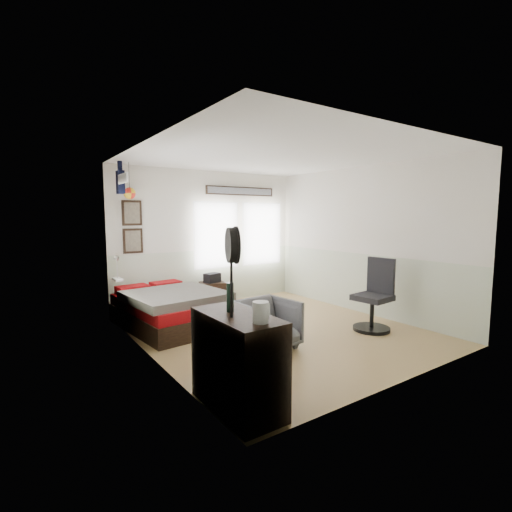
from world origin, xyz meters
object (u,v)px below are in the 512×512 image
object	(u,v)px
bed	(170,309)
dresser	(238,362)
armchair	(267,324)
task_chair	(375,301)
nightstand	(212,294)

from	to	relation	value
bed	dresser	distance (m)	2.86
dresser	armchair	xyz separation A→B (m)	(1.16, 1.12, -0.12)
task_chair	armchair	bearing A→B (deg)	165.40
bed	armchair	world-z (taller)	armchair
dresser	task_chair	bearing A→B (deg)	15.29
nightstand	task_chair	size ratio (longest dim) A/B	0.41
armchair	task_chair	xyz separation A→B (m)	(1.88, -0.29, 0.13)
bed	dresser	world-z (taller)	dresser
bed	armchair	size ratio (longest dim) A/B	2.74
armchair	task_chair	size ratio (longest dim) A/B	0.64
dresser	armchair	bearing A→B (deg)	44.02
bed	task_chair	size ratio (longest dim) A/B	1.76
bed	armchair	distance (m)	1.84
nightstand	dresser	bearing A→B (deg)	-102.46
dresser	task_chair	distance (m)	3.16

